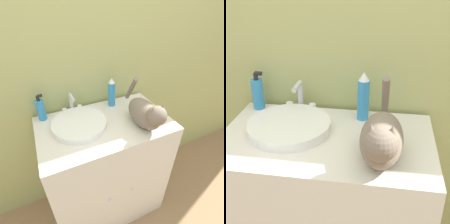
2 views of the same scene
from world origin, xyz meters
TOP-DOWN VIEW (x-y plane):
  - wall_back at (0.00, 0.55)m, footprint 6.00×0.05m
  - vanity_cabinet at (0.00, 0.25)m, footprint 0.84×0.52m
  - sink_basin at (-0.15, 0.28)m, footprint 0.33×0.33m
  - faucet at (-0.15, 0.46)m, footprint 0.14×0.11m
  - cat at (0.21, 0.13)m, footprint 0.15×0.41m
  - soap_bottle at (-0.35, 0.46)m, footprint 0.05×0.05m
  - spray_bottle at (0.13, 0.43)m, footprint 0.05×0.05m

SIDE VIEW (x-z plane):
  - vanity_cabinet at x=0.00m, z-range 0.00..0.92m
  - sink_basin at x=-0.15m, z-range 0.92..0.96m
  - faucet at x=-0.15m, z-range 0.91..1.05m
  - soap_bottle at x=-0.35m, z-range 0.90..1.08m
  - cat at x=0.21m, z-range 0.88..1.14m
  - spray_bottle at x=0.13m, z-range 0.92..1.13m
  - wall_back at x=0.00m, z-range 0.00..2.50m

